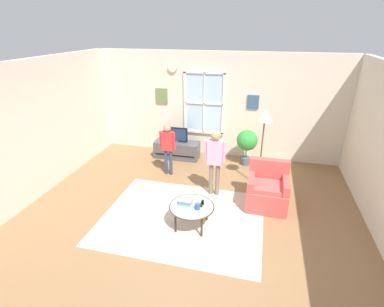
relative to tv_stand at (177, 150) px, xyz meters
The scene contains 16 objects.
ground_plane 2.84m from the tv_stand, 70.37° to the right, with size 6.88×6.90×0.02m, color olive.
back_wall 1.56m from the tv_stand, 30.14° to the left, with size 6.28×0.17×2.68m.
side_wall_left 3.66m from the tv_stand, 130.19° to the right, with size 0.12×6.30×2.68m.
area_rug 2.67m from the tv_stand, 71.23° to the right, with size 2.90×2.29×0.01m, color #C6B29E.
tv_stand is the anchor object (origin of this frame).
television 0.43m from the tv_stand, 90.00° to the right, with size 0.58×0.08×0.40m.
armchair 2.89m from the tv_stand, 36.14° to the right, with size 0.76×0.74×0.87m.
coffee_table 2.91m from the tv_stand, 68.21° to the right, with size 0.78×0.78×0.42m.
book_stack 2.82m from the tv_stand, 70.35° to the right, with size 0.24×0.19×0.08m.
cup 3.01m from the tv_stand, 66.60° to the right, with size 0.09×0.09×0.10m, color #334C8C.
remote_near_books 2.85m from the tv_stand, 64.07° to the right, with size 0.04×0.14×0.02m, color black.
remote_near_cup 2.90m from the tv_stand, 64.70° to the right, with size 0.04×0.14×0.02m, color black.
person_pink_shirt 2.12m from the tv_stand, 51.02° to the right, with size 0.42×0.19×1.40m.
person_red_shirt 1.10m from the tv_stand, 85.35° to the right, with size 0.37×0.17×1.23m.
potted_plant_by_window 1.84m from the tv_stand, ahead, with size 0.51×0.51×0.90m.
floor_lamp 2.66m from the tv_stand, 24.62° to the right, with size 0.32×0.32×1.71m.
Camera 1 is at (1.13, -4.03, 3.24)m, focal length 26.92 mm.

